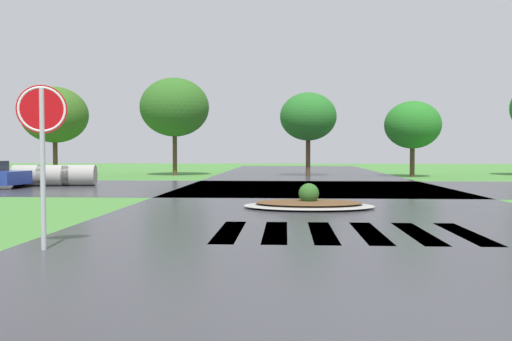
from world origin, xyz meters
The scene contains 7 objects.
asphalt_roadway centered at (0.00, 10.00, 0.00)m, with size 11.23×80.00×0.01m, color #35353A.
asphalt_cross_road centered at (0.00, 18.04, 0.00)m, with size 90.00×10.11×0.01m, color #35353A.
crosswalk_stripes centered at (0.00, 5.75, 0.00)m, with size 4.95×2.88×0.01m.
stop_sign centered at (-4.98, 3.68, 1.94)m, with size 0.73×0.28×2.61m.
median_island centered at (-0.52, 10.14, 0.12)m, with size 3.60×2.28×0.68m.
drainage_pipe_stack centered at (-11.41, 18.60, 0.47)m, with size 3.63×1.47×0.94m.
background_treeline centered at (4.27, 28.41, 3.95)m, with size 40.43×5.92×6.16m.
Camera 1 is at (-1.15, -4.50, 1.58)m, focal length 37.41 mm.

